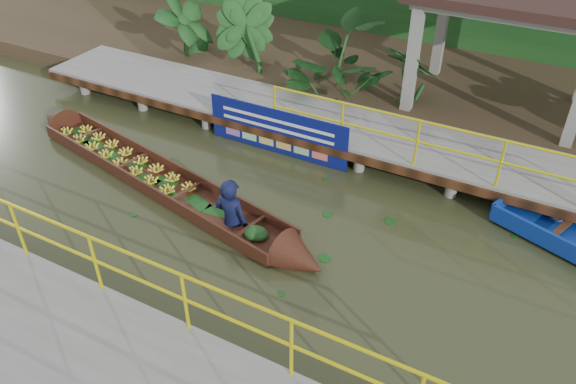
% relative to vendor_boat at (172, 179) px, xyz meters
% --- Properties ---
extents(ground, '(80.00, 80.00, 0.00)m').
position_rel_vendor_boat_xyz_m(ground, '(2.01, -0.12, -0.34)').
color(ground, '#2E3118').
rests_on(ground, ground).
extents(land_strip, '(30.00, 8.00, 0.45)m').
position_rel_vendor_boat_xyz_m(land_strip, '(2.01, 7.38, -0.11)').
color(land_strip, '#382A1C').
rests_on(land_strip, ground).
extents(far_dock, '(16.00, 2.06, 1.66)m').
position_rel_vendor_boat_xyz_m(far_dock, '(2.03, 3.30, 0.14)').
color(far_dock, slate).
rests_on(far_dock, ground).
extents(pavilion, '(4.40, 3.00, 3.00)m').
position_rel_vendor_boat_xyz_m(pavilion, '(5.01, 6.18, 2.48)').
color(pavilion, slate).
rests_on(pavilion, ground).
extents(vendor_boat, '(8.63, 2.62, 2.30)m').
position_rel_vendor_boat_xyz_m(vendor_boat, '(0.00, 0.00, 0.00)').
color(vendor_boat, '#331A0D').
rests_on(vendor_boat, ground).
extents(blue_banner, '(3.42, 0.04, 1.07)m').
position_rel_vendor_boat_xyz_m(blue_banner, '(1.11, 2.36, 0.22)').
color(blue_banner, navy).
rests_on(blue_banner, ground).
extents(tropical_plants, '(14.21, 1.21, 1.51)m').
position_rel_vendor_boat_xyz_m(tropical_plants, '(2.83, 5.18, 0.87)').
color(tropical_plants, '#133D16').
rests_on(tropical_plants, ground).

